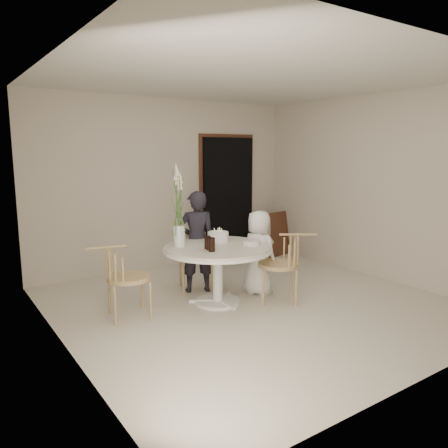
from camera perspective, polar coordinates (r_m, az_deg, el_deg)
ground at (r=5.54m, az=3.71°, el=-10.30°), size 4.50×4.50×0.00m
room_shell at (r=5.22m, az=3.90°, el=6.69°), size 4.50×4.50×4.50m
doorway at (r=7.70m, az=0.51°, el=3.38°), size 1.00×0.10×2.10m
door_trim at (r=7.73m, az=0.34°, el=3.85°), size 1.12×0.03×2.22m
table at (r=5.36m, az=-0.83°, el=-4.07°), size 1.33×1.33×0.73m
picture_frame at (r=7.96m, az=6.98°, el=-1.29°), size 0.61×0.27×0.78m
chair_far at (r=6.06m, az=-3.90°, el=-3.28°), size 0.58×0.60×0.83m
chair_right at (r=5.51m, az=8.37°, el=-4.32°), size 0.66×0.65×0.88m
chair_left at (r=5.04m, az=-13.71°, el=-5.99°), size 0.56×0.53×0.85m
girl at (r=5.82m, az=-3.60°, el=-2.33°), size 0.58×0.48×1.36m
boy at (r=5.73m, az=4.56°, el=-3.79°), size 0.46×0.61×1.12m
birthday_cake at (r=5.57m, az=-0.77°, el=-1.67°), size 0.26×0.26×0.18m
cola_tumbler_a at (r=5.02m, az=-1.60°, el=-2.72°), size 0.08×0.08×0.16m
cola_tumbler_b at (r=5.17m, az=-2.19°, el=-2.40°), size 0.09×0.09×0.15m
cola_tumbler_c at (r=5.10m, az=-1.96°, el=-2.67°), size 0.07×0.07×0.14m
cola_tumbler_d at (r=5.15m, az=-1.97°, el=-2.52°), size 0.07×0.07×0.14m
plate_stack at (r=5.41m, az=3.59°, el=-2.42°), size 0.26×0.26×0.06m
flower_vase at (r=5.26m, az=-5.94°, el=1.91°), size 0.14×0.14×1.02m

